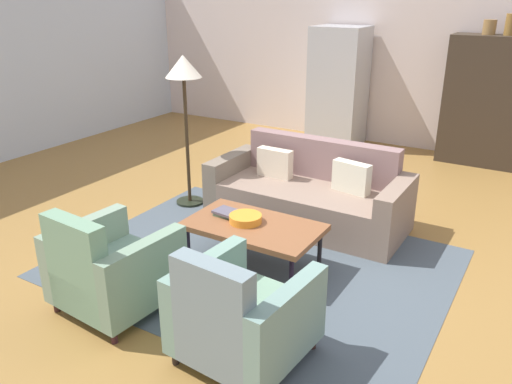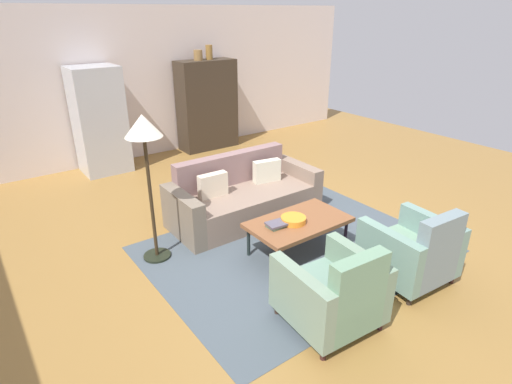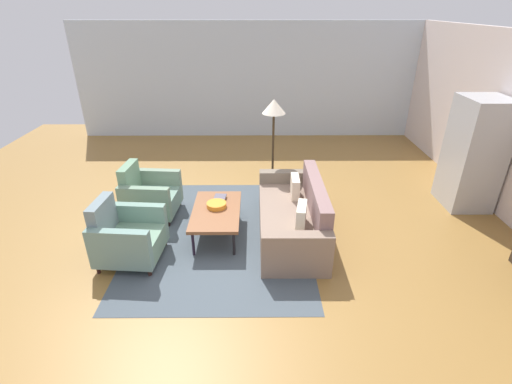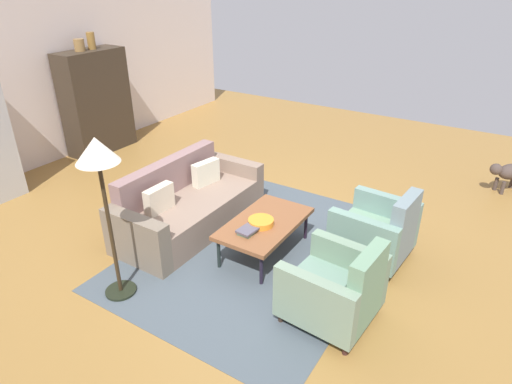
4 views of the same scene
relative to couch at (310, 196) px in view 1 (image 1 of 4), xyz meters
name	(u,v)px [view 1 (image 1 of 4)]	position (x,y,z in m)	size (l,w,h in m)	color
ground_plane	(288,253)	(0.16, -0.80, -0.29)	(11.94, 11.94, 0.00)	olive
wall_back	(420,58)	(0.16, 3.45, 1.11)	(9.95, 0.12, 2.80)	silver
area_rug	(256,263)	(0.00, -1.14, -0.28)	(3.40, 2.60, 0.01)	#48535C
couch	(310,196)	(0.00, 0.00, 0.00)	(2.10, 0.91, 0.86)	gray
coffee_table	(253,228)	(0.00, -1.19, 0.10)	(1.20, 0.70, 0.42)	black
armchair_left	(109,271)	(-0.61, -2.35, 0.06)	(0.86, 0.86, 0.88)	#34261D
armchair_right	(239,319)	(0.59, -2.35, 0.06)	(0.86, 0.86, 0.88)	#3A2310
fruit_bowl	(246,219)	(-0.08, -1.19, 0.17)	(0.29, 0.29, 0.07)	orange
book_stack	(227,213)	(-0.31, -1.15, 0.16)	(0.25, 0.20, 0.05)	#506B53
cabinet	(489,102)	(1.28, 3.11, 0.61)	(1.20, 0.51, 1.80)	#362B20
vase_tall	(490,27)	(1.13, 3.10, 1.61)	(0.17, 0.17, 0.19)	olive
vase_round	(510,25)	(1.38, 3.10, 1.65)	(0.13, 0.13, 0.28)	olive
refrigerator	(338,87)	(-0.96, 3.00, 0.64)	(0.80, 0.73, 1.85)	#B7BABF
floor_lamp	(184,81)	(-1.43, -0.29, 1.16)	(0.40, 0.40, 1.72)	black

